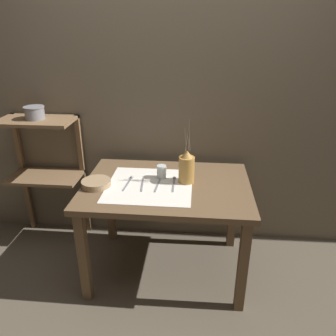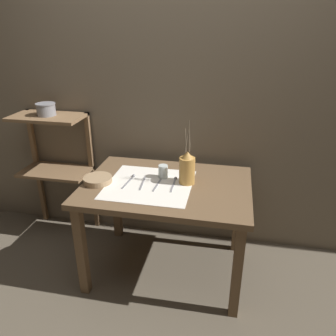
% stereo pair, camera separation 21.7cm
% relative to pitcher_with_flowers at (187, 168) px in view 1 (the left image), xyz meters
% --- Properties ---
extents(ground_plane, '(12.00, 12.00, 0.00)m').
position_rel_pitcher_with_flowers_xyz_m(ground_plane, '(-0.13, -0.04, -0.83)').
color(ground_plane, brown).
extents(stone_wall_back, '(7.00, 0.06, 2.40)m').
position_rel_pitcher_with_flowers_xyz_m(stone_wall_back, '(-0.13, 0.47, 0.37)').
color(stone_wall_back, '#6B5E4C').
rests_on(stone_wall_back, ground_plane).
extents(wooden_table, '(1.13, 0.80, 0.72)m').
position_rel_pitcher_with_flowers_xyz_m(wooden_table, '(-0.13, -0.04, -0.20)').
color(wooden_table, brown).
rests_on(wooden_table, ground_plane).
extents(wooden_shelf_unit, '(0.56, 0.31, 1.06)m').
position_rel_pitcher_with_flowers_xyz_m(wooden_shelf_unit, '(-1.15, 0.30, -0.08)').
color(wooden_shelf_unit, brown).
rests_on(wooden_shelf_unit, ground_plane).
extents(linen_cloth, '(0.57, 0.54, 0.00)m').
position_rel_pitcher_with_flowers_xyz_m(linen_cloth, '(-0.24, -0.07, -0.11)').
color(linen_cloth, white).
rests_on(linen_cloth, wooden_table).
extents(pitcher_with_flowers, '(0.11, 0.11, 0.44)m').
position_rel_pitcher_with_flowers_xyz_m(pitcher_with_flowers, '(0.00, 0.00, 0.00)').
color(pitcher_with_flowers, '#B7843D').
rests_on(pitcher_with_flowers, wooden_table).
extents(wooden_bowl, '(0.20, 0.20, 0.04)m').
position_rel_pitcher_with_flowers_xyz_m(wooden_bowl, '(-0.60, -0.11, -0.09)').
color(wooden_bowl, '#9E7F5B').
rests_on(wooden_bowl, wooden_table).
extents(glass_tumbler_near, '(0.07, 0.07, 0.09)m').
position_rel_pitcher_with_flowers_xyz_m(glass_tumbler_near, '(-0.18, 0.05, -0.06)').
color(glass_tumbler_near, silver).
rests_on(glass_tumbler_near, wooden_table).
extents(spoon_inner, '(0.04, 0.21, 0.02)m').
position_rel_pitcher_with_flowers_xyz_m(spoon_inner, '(-0.39, -0.02, -0.10)').
color(spoon_inner, gray).
rests_on(spoon_inner, wooden_table).
extents(knife_center, '(0.03, 0.20, 0.00)m').
position_rel_pitcher_with_flowers_xyz_m(knife_center, '(-0.29, -0.07, -0.10)').
color(knife_center, gray).
rests_on(knife_center, wooden_table).
extents(fork_outer, '(0.02, 0.20, 0.00)m').
position_rel_pitcher_with_flowers_xyz_m(fork_outer, '(-0.19, -0.07, -0.10)').
color(fork_outer, gray).
rests_on(fork_outer, wooden_table).
extents(spoon_outer, '(0.02, 0.21, 0.02)m').
position_rel_pitcher_with_flowers_xyz_m(spoon_outer, '(-0.08, -0.00, -0.10)').
color(spoon_outer, gray).
rests_on(spoon_outer, wooden_table).
extents(metal_pot_large, '(0.15, 0.15, 0.09)m').
position_rel_pitcher_with_flowers_xyz_m(metal_pot_large, '(-1.15, 0.26, 0.29)').
color(metal_pot_large, gray).
rests_on(metal_pot_large, wooden_shelf_unit).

